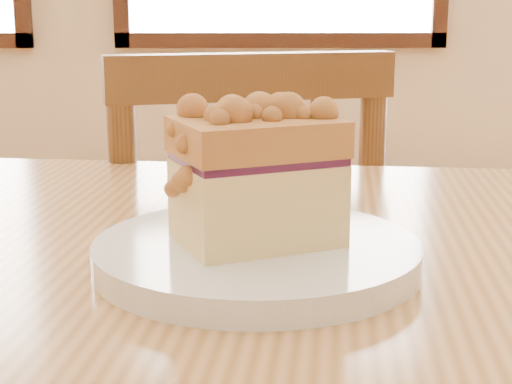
% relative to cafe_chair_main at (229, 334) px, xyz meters
% --- Properties ---
extents(cafe_chair_main, '(0.49, 0.49, 0.89)m').
position_rel_cafe_chair_main_xyz_m(cafe_chair_main, '(0.00, 0.00, 0.00)').
color(cafe_chair_main, brown).
rests_on(cafe_chair_main, ground).
extents(plate, '(0.23, 0.23, 0.02)m').
position_rel_cafe_chair_main_xyz_m(plate, '(0.03, -0.57, 0.31)').
color(plate, white).
rests_on(plate, cafe_table_main).
extents(cake_slice, '(0.13, 0.12, 0.11)m').
position_rel_cafe_chair_main_xyz_m(cake_slice, '(0.03, -0.57, 0.38)').
color(cake_slice, '#F9E78D').
rests_on(cake_slice, plate).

